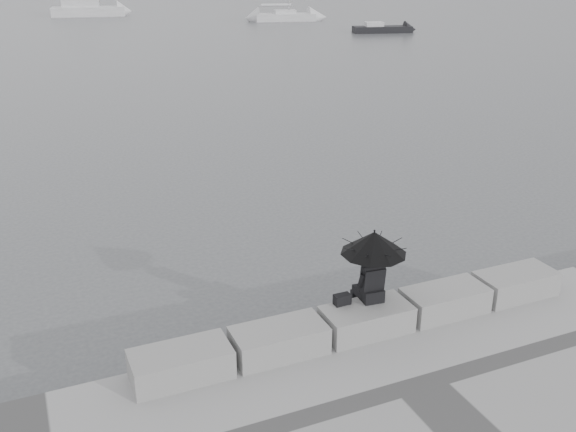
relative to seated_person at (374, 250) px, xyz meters
name	(u,v)px	position (x,y,z in m)	size (l,w,h in m)	color
ground	(353,342)	(-0.20, 0.25, -2.00)	(360.00, 360.00, 0.00)	#494B4E
stone_block_far_left	(181,364)	(-3.60, -0.20, -1.25)	(1.60, 0.80, 0.50)	gray
stone_block_left	(279,341)	(-1.90, -0.20, -1.25)	(1.60, 0.80, 0.50)	gray
stone_block_centre	(366,320)	(-0.20, -0.20, -1.25)	(1.60, 0.80, 0.50)	gray
stone_block_right	(445,301)	(1.50, -0.20, -1.25)	(1.60, 0.80, 0.50)	gray
stone_block_far_right	(515,284)	(3.20, -0.20, -1.25)	(1.60, 0.80, 0.50)	gray
seated_person	(374,250)	(0.00, 0.00, 0.00)	(1.18, 1.18, 1.39)	black
bag	(342,299)	(-0.55, 0.08, -0.91)	(0.30, 0.17, 0.19)	black
sailboat_right	(285,16)	(24.06, 60.07, -1.46)	(7.04, 3.88, 12.90)	white
motor_cruiser	(88,9)	(4.69, 75.10, -1.11)	(8.85, 4.30, 4.50)	white
small_motorboat	(382,29)	(27.91, 45.57, -1.69)	(5.78, 3.00, 1.10)	black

